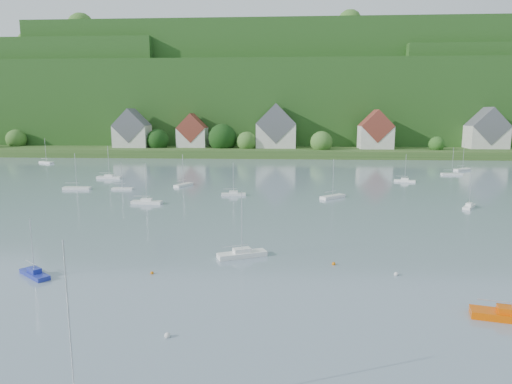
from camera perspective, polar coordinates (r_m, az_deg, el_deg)
far_shore_strip at (r=202.10m, az=1.14°, el=5.40°), size 600.00×60.00×3.00m
forested_ridge at (r=270.05m, az=1.88°, el=11.06°), size 620.00×181.22×69.89m
village_building_0 at (r=198.90m, az=-15.19°, el=7.30°), size 14.00×10.40×16.00m
village_building_1 at (r=194.36m, az=-7.94°, el=7.27°), size 12.00×9.36×14.00m
village_building_2 at (r=189.46m, az=2.51°, el=7.75°), size 16.00×11.44×18.00m
village_building_3 at (r=190.96m, az=14.69°, el=7.20°), size 13.00×10.40×15.50m
village_building_4 at (r=208.03m, az=26.81°, el=6.71°), size 15.00×10.40×16.50m
near_sailboat_1 at (r=55.04m, az=-25.89°, el=-9.06°), size 4.53×3.91×6.35m
near_sailboat_3 at (r=55.99m, az=-1.76°, el=-7.67°), size 6.17×3.98×8.10m
near_sailboat_5 at (r=45.44m, az=29.25°, el=-13.23°), size 6.65×3.30×8.65m
mooring_buoy_1 at (r=38.12m, az=-10.99°, el=-17.34°), size 0.49×0.49×0.49m
mooring_buoy_2 at (r=54.09m, az=9.66°, el=-8.94°), size 0.43×0.43×0.43m
mooring_buoy_3 at (r=51.76m, az=-12.83°, el=-9.93°), size 0.38×0.38×0.38m
mooring_buoy_4 at (r=52.32m, az=17.07°, el=-9.91°), size 0.48×0.48×0.48m
far_sailboat_cluster at (r=119.10m, az=3.48°, el=1.69°), size 203.47×72.58×8.71m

